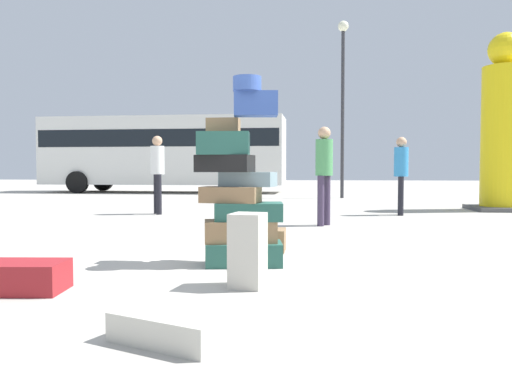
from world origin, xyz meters
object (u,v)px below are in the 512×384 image
Objects in this scene: suitcase_cream_left_side at (255,228)px; lamp_post at (343,83)px; yellow_dummy_statue at (504,132)px; suitcase_cream_behind_tower at (172,327)px; suitcase_maroon_white_trunk at (18,277)px; suitcase_tower at (240,195)px; person_passerby_in_red at (157,167)px; parked_bus at (165,149)px; suitcase_cream_upright_blue at (248,250)px; person_bearded_onlooker at (324,166)px; suitcase_brown_right_side at (263,240)px; person_tourist_with_camera at (401,169)px.

lamp_post reaches higher than suitcase_cream_left_side.
yellow_dummy_statue is at bearing 38.38° from suitcase_cream_left_side.
suitcase_cream_behind_tower is 1.86m from suitcase_maroon_white_trunk.
suitcase_tower reaches higher than suitcase_cream_behind_tower.
parked_bus is (-2.81, 10.28, 0.81)m from person_passerby_in_red.
suitcase_tower reaches higher than suitcase_maroon_white_trunk.
suitcase_cream_upright_blue is 4.86m from person_bearded_onlooker.
suitcase_cream_upright_blue is 0.36× the size of person_passerby_in_red.
suitcase_cream_behind_tower is 0.11× the size of lamp_post.
parked_bus reaches higher than suitcase_tower.
person_passerby_in_red is 10.69m from parked_bus.
person_bearded_onlooker is (0.81, 2.85, 0.90)m from suitcase_brown_right_side.
suitcase_cream_behind_tower is at bearing -72.45° from parked_bus.
person_passerby_in_red is (-2.59, 5.64, 0.30)m from suitcase_tower.
suitcase_cream_behind_tower is 4.60m from suitcase_cream_left_side.
suitcase_maroon_white_trunk is 5.80m from person_bearded_onlooker.
person_passerby_in_red is 0.29× the size of lamp_post.
suitcase_cream_upright_blue is 0.84× the size of suitcase_maroon_white_trunk.
suitcase_cream_behind_tower is at bearing -38.55° from suitcase_maroon_white_trunk.
person_tourist_with_camera is (2.74, 8.34, 0.92)m from suitcase_cream_behind_tower.
suitcase_cream_left_side is 0.14× the size of yellow_dummy_statue.
suitcase_tower is 3.11× the size of suitcase_cream_upright_blue.
suitcase_brown_right_side is 3.10m from person_bearded_onlooker.
suitcase_brown_right_side is 5.71m from person_tourist_with_camera.
suitcase_cream_behind_tower is 0.39× the size of person_passerby_in_red.
person_tourist_with_camera is (2.76, 3.74, 0.88)m from suitcase_cream_left_side.
suitcase_cream_left_side is at bearing -3.87° from person_bearded_onlooker.
person_tourist_with_camera is 7.13m from lamp_post.
suitcase_brown_right_side is 0.31× the size of person_bearded_onlooker.
suitcase_tower is 1.11m from suitcase_cream_upright_blue.
suitcase_cream_behind_tower is 0.90× the size of suitcase_maroon_white_trunk.
suitcase_maroon_white_trunk is 1.23× the size of suitcase_cream_left_side.
person_bearded_onlooker reaches higher than person_tourist_with_camera.
suitcase_tower is 16.85m from parked_bus.
person_tourist_with_camera is 0.98× the size of person_passerby_in_red.
suitcase_tower reaches higher than suitcase_brown_right_side.
suitcase_brown_right_side is at bearing -127.95° from yellow_dummy_statue.
suitcase_tower is 6.52m from person_tourist_with_camera.
suitcase_tower is 2.29m from suitcase_cream_left_side.
suitcase_maroon_white_trunk is 1.37× the size of suitcase_brown_right_side.
suitcase_cream_upright_blue is (0.20, -1.01, -0.41)m from suitcase_tower.
person_bearded_onlooker is 13.78m from parked_bus.
suitcase_cream_upright_blue is at bearing 101.47° from suitcase_cream_behind_tower.
suitcase_tower is at bearing -99.68° from suitcase_brown_right_side.
yellow_dummy_statue reaches higher than person_bearded_onlooker.
person_passerby_in_red is at bearing 130.06° from suitcase_cream_behind_tower.
suitcase_cream_left_side is (-0.01, 4.60, 0.03)m from suitcase_cream_behind_tower.
suitcase_cream_left_side is 2.07m from person_bearded_onlooker.
parked_bus is 8.32m from lamp_post.
yellow_dummy_statue is at bearing 68.86° from suitcase_cream_upright_blue.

